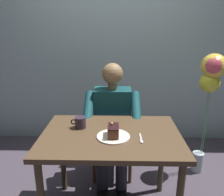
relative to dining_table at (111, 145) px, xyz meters
The scene contains 9 objects.
cafe_rear_panel 1.69m from the dining_table, 90.00° to the right, with size 6.40×0.12×3.00m, color #95AFAD.
dining_table is the anchor object (origin of this frame).
chair 0.69m from the dining_table, 90.00° to the right, with size 0.42×0.42×0.90m.
seated_person 0.49m from the dining_table, 90.00° to the right, with size 0.53×0.58×1.20m.
dessert_plate 0.12m from the dining_table, 108.50° to the left, with size 0.24×0.24×0.01m, color silver.
cake_slice 0.16m from the dining_table, 108.45° to the left, with size 0.08×0.13×0.10m.
coffee_cup 0.30m from the dining_table, 22.17° to the right, with size 0.12×0.09×0.09m.
dessert_spoon 0.26m from the dining_table, 156.21° to the left, with size 0.03×0.14×0.01m.
balloon_display 1.21m from the dining_table, 146.47° to the right, with size 0.24×0.25×1.28m.
Camera 1 is at (-0.04, 1.54, 1.52)m, focal length 36.11 mm.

